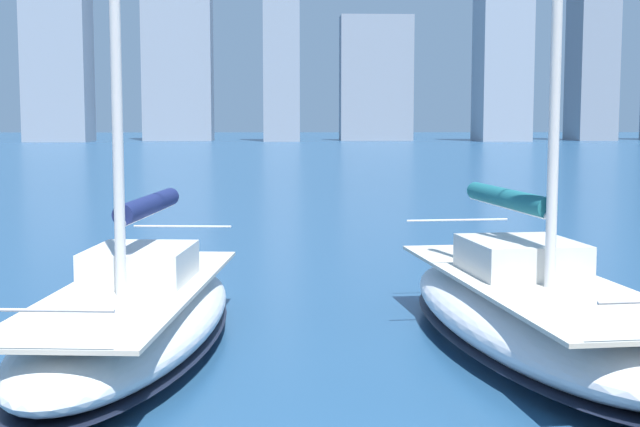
# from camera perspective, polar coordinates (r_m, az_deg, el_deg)

# --- Properties ---
(city_skyline) EXTENTS (172.49, 19.80, 53.70)m
(city_skyline) POSITION_cam_1_polar(r_m,az_deg,el_deg) (168.97, -7.01, 12.01)
(city_skyline) COLOR #9499A4
(city_skyline) RESTS_ON ground
(sailboat_teal) EXTENTS (3.65, 9.28, 9.73)m
(sailboat_teal) POSITION_cam_1_polar(r_m,az_deg,el_deg) (14.50, 13.35, -5.98)
(sailboat_teal) COLOR white
(sailboat_teal) RESTS_ON ground
(sailboat_navy) EXTENTS (3.39, 8.92, 11.42)m
(sailboat_navy) POSITION_cam_1_polar(r_m,az_deg,el_deg) (14.24, -11.83, -6.23)
(sailboat_navy) COLOR silver
(sailboat_navy) RESTS_ON ground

